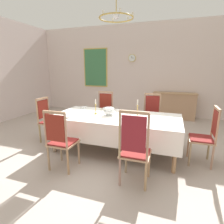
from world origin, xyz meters
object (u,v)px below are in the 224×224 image
Objects in this scene: spoon_secondary at (62,117)px; chair_north_a at (104,112)px; mounted_clock at (132,58)px; framed_painting at (96,68)px; sideboard at (174,106)px; chair_south_b at (135,148)px; soup_tureen at (109,111)px; chair_south_a at (61,139)px; bowl_near_right at (66,117)px; bowl_far_left at (84,107)px; chair_north_b at (151,116)px; chair_head_west at (48,119)px; chandelier at (116,17)px; candlestick_east at (137,111)px; chair_head_east at (206,135)px; bowl_near_left at (106,108)px; dining_table at (116,119)px; candlestick_west at (96,108)px; spoon_primary at (102,109)px.

chair_north_a is at bearing 80.29° from spoon_secondary.
mounted_clock is 0.19× the size of framed_painting.
sideboard is at bearing -130.90° from chair_north_a.
chair_south_b reaches higher than soup_tureen.
chair_south_a is 0.64m from bowl_near_right.
framed_painting is (-0.95, 2.88, 0.96)m from bowl_far_left.
chair_north_b reaches higher than chair_head_west.
chair_north_b is 4.60× the size of soup_tureen.
spoon_secondary is at bearing -157.09° from chandelier.
candlestick_east is 2.02× the size of spoon_secondary.
mounted_clock is (-2.12, 3.33, 1.53)m from chair_head_east.
bowl_near_left is (-1.00, -0.52, 0.22)m from chair_north_b.
dining_table is 1.73× the size of framed_painting.
chair_north_a is 1.26m from chair_north_b.
bowl_far_left is (-0.08, 0.90, -0.00)m from bowl_near_right.
candlestick_east reaches higher than spoon_secondary.
chair_north_a is 1.00× the size of chair_north_b.
chair_north_a reaches higher than dining_table.
chair_south_a is 1.26m from chair_south_b.
chair_head_east is (1.08, 1.01, -0.03)m from chair_south_b.
chair_north_b is 0.77× the size of sideboard.
candlestick_east is 0.55× the size of chandelier.
sideboard is at bearing 67.25° from soup_tureen.
chair_head_east is 6.02× the size of spoon_secondary.
candlestick_east is at bearing 20.42° from spoon_secondary.
chair_north_b is (-0.00, 2.01, -0.02)m from chair_south_b.
chair_north_a is 2.78m from mounted_clock.
chair_south_a reaches higher than dining_table.
chair_north_a is 3.97× the size of mounted_clock.
chair_south_a is 1.51m from bowl_far_left.
chair_south_a is at bearing -73.78° from framed_painting.
soup_tureen is 0.55m from bowl_near_left.
candlestick_east is 0.97m from bowl_near_left.
candlestick_west is at bearing 180.00° from soup_tureen.
soup_tureen is 0.17× the size of sideboard.
candlestick_west is at bearing 180.00° from candlestick_east.
sideboard is (0.54, 2.08, -0.11)m from chair_north_b.
candlestick_west is 0.71m from spoon_secondary.
dining_table is at bearing -52.28° from spoon_primary.
framed_painting is (-1.26, 4.34, 1.19)m from chair_south_a.
candlestick_east reaches higher than bowl_near_right.
spoon_primary is (-0.37, 0.51, -0.09)m from soup_tureen.
chair_north_a is 0.63m from bowl_near_left.
chandelier is (0.88, 0.45, 1.83)m from bowl_near_right.
chair_south_b is 0.79× the size of framed_painting.
chair_head_east reaches higher than dining_table.
framed_painting reaches higher than chair_north_b.
chair_south_b is at bearing -58.72° from chandelier.
candlestick_east is (-0.17, 1.01, 0.33)m from chair_south_b.
chair_north_b is 1.47m from chair_head_east.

